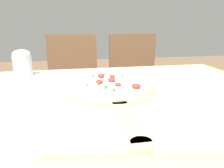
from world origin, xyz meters
The scene contains 7 objects.
dining_table centered at (0.00, 0.00, 0.64)m, with size 1.19×1.04×0.74m.
towel_cloth centered at (0.00, 0.00, 0.75)m, with size 1.11×0.96×0.00m.
pizza_peel centered at (-0.06, 0.09, 0.75)m, with size 0.34×0.57×0.01m.
pizza centered at (-0.06, 0.12, 0.77)m, with size 0.31×0.31×0.04m.
chair_left centered at (-0.22, 0.91, 0.53)m, with size 0.43×0.43×0.91m.
chair_right centered at (0.27, 0.91, 0.53)m, with size 0.40×0.40×0.91m.
flour_cup centered at (-0.43, 0.39, 0.81)m, with size 0.08×0.08×0.12m.
Camera 1 is at (-0.18, -0.58, 0.99)m, focal length 32.00 mm.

